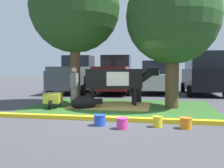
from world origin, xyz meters
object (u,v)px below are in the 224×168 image
Objects in this scene: calf_lying at (85,103)px; person_handler at (74,86)px; bucket_orange at (186,123)px; pickup_truck_maroon at (115,75)px; sedan_silver at (155,78)px; shade_tree_left at (75,8)px; suv_black at (202,73)px; shade_tree_right at (173,18)px; bucket_blue at (100,120)px; pickup_truck_black at (75,75)px; cow_holstein at (116,79)px; bucket_pink at (122,123)px; bucket_yellow at (158,121)px; person_visitor_near at (139,85)px; wheelbarrow at (53,98)px.

person_handler is (-0.52, 0.30, 0.62)m from calf_lying.
pickup_truck_maroon reaches higher than bucket_orange.
bucket_orange is 0.07× the size of sedan_silver.
suv_black is (5.97, 5.72, -2.82)m from shade_tree_left.
suv_black is at bearing 71.83° from shade_tree_right.
bucket_blue is 1.05× the size of bucket_orange.
shade_tree_left is at bearing -71.17° from pickup_truck_black.
cow_holstein is at bearing 1.42° from shade_tree_left.
sedan_silver is (3.20, 6.01, -3.10)m from shade_tree_left.
bucket_orange is 0.07× the size of suv_black.
sedan_silver reaches higher than cow_holstein.
shade_tree_left reaches higher than suv_black.
pickup_truck_black is at bearing -177.05° from sedan_silver.
person_handler is at bearing -151.16° from cow_holstein.
bucket_pink is 1.12× the size of bucket_yellow.
shade_tree_left is at bearing 176.39° from shade_tree_right.
person_handler reaches higher than person_visitor_near.
bucket_orange is (4.81, -2.72, -0.23)m from wheelbarrow.
pickup_truck_black is (-2.71, 6.84, 0.88)m from calf_lying.
shade_tree_left is 6.29m from bucket_pink.
calf_lying is at bearing -109.05° from sedan_silver.
calf_lying is 3.75× the size of bucket_orange.
suv_black is at bearing 79.78° from bucket_orange.
bucket_orange is at bearing -41.61° from shade_tree_left.
suv_black is (1.96, 5.98, -2.22)m from shade_tree_right.
sedan_silver is at bearing 62.02° from wheelbarrow.
suv_black is (3.38, 4.57, 0.47)m from person_visitor_near.
suv_black is (2.44, 9.46, 1.12)m from bucket_yellow.
suv_black is at bearing 67.40° from bucket_blue.
bucket_yellow is (3.31, -2.93, -0.70)m from person_handler.
shade_tree_right is at bearing 10.07° from wheelbarrow.
suv_black is at bearing 48.62° from person_handler.
cow_holstein is 4.37m from bucket_pink.
shade_tree_left is 1.13× the size of shade_tree_right.
pickup_truck_maroon is at bearing 106.85° from bucket_yellow.
pickup_truck_maroon reaches higher than calf_lying.
person_visitor_near is 5.20× the size of bucket_yellow.
calf_lying is at bearing 142.56° from bucket_orange.
pickup_truck_maroon reaches higher than bucket_pink.
bucket_yellow is (0.94, -4.89, -0.65)m from person_visitor_near.
suv_black is (5.33, -0.08, 0.16)m from pickup_truck_maroon.
bucket_pink is (3.21, -3.06, -0.24)m from wheelbarrow.
person_handler is (-3.79, -0.55, -2.64)m from shade_tree_right.
shade_tree_right is 15.66× the size of bucket_blue.
person_handler is at bearing -131.38° from suv_black.
bucket_blue is (1.99, -3.84, -3.93)m from shade_tree_left.
sedan_silver is at bearing 70.95° from calf_lying.
cow_holstein reaches higher than bucket_orange.
shade_tree_left is at bearing 105.69° from person_handler.
bucket_yellow is 0.72m from bucket_orange.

